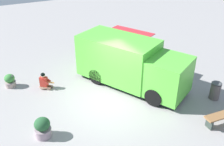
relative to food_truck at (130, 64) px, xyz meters
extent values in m
plane|color=#9F9B9A|center=(1.57, 0.75, -1.11)|extent=(40.00, 40.00, 0.00)
cube|color=#5ED440|center=(0.33, -0.62, 0.15)|extent=(3.54, 4.28, 2.07)
cube|color=#5ED440|center=(-0.93, 1.77, -0.04)|extent=(2.46, 2.33, 1.70)
cube|color=black|center=(-1.30, 2.47, 0.26)|extent=(1.43, 0.78, 0.65)
cube|color=black|center=(-0.56, -1.09, 0.27)|extent=(0.99, 1.85, 0.73)
cube|color=red|center=(-0.82, -1.23, 1.15)|extent=(1.59, 2.29, 0.03)
cube|color=black|center=(-0.05, 0.10, -1.00)|extent=(3.82, 5.29, 0.22)
cylinder|color=black|center=(-0.04, 2.00, -0.71)|extent=(0.57, 0.81, 0.80)
cylinder|color=black|center=(-1.62, 1.16, -0.71)|extent=(0.57, 0.81, 0.80)
cylinder|color=black|center=(1.43, -0.80, -0.71)|extent=(0.57, 0.81, 0.80)
cylinder|color=black|center=(-0.14, -1.63, -0.71)|extent=(0.57, 0.81, 0.80)
ellipsoid|color=#7D614F|center=(3.88, -1.55, -1.05)|extent=(0.68, 0.68, 0.11)
cube|color=#7D614F|center=(3.80, -1.34, -1.05)|extent=(0.34, 0.32, 0.11)
cube|color=#7D614F|center=(3.66, -1.48, -1.05)|extent=(0.34, 0.32, 0.11)
cube|color=#BC3327|center=(3.88, -1.55, -0.75)|extent=(0.41, 0.40, 0.49)
sphere|color=beige|center=(3.88, -1.55, -0.41)|extent=(0.21, 0.21, 0.21)
sphere|color=black|center=(3.88, -1.55, -0.38)|extent=(0.21, 0.21, 0.21)
cube|color=#BC3327|center=(3.85, -1.37, -0.68)|extent=(0.31, 0.30, 0.27)
cube|color=#BC3327|center=(3.70, -1.53, -0.68)|extent=(0.31, 0.30, 0.27)
cylinder|color=#E7A353|center=(3.65, -1.34, -0.75)|extent=(0.39, 0.30, 0.08)
cube|color=#C03C21|center=(3.65, -1.34, -0.74)|extent=(0.32, 0.23, 0.02)
cylinder|color=gray|center=(5.32, -2.43, -0.97)|extent=(0.50, 0.50, 0.27)
torus|color=gray|center=(5.32, -2.43, -0.85)|extent=(0.52, 0.52, 0.04)
ellipsoid|color=#3B833C|center=(5.32, -2.43, -0.65)|extent=(0.49, 0.49, 0.41)
sphere|color=#A547A7|center=(5.27, -2.24, -0.59)|extent=(0.06, 0.06, 0.06)
sphere|color=#AF35AA|center=(5.20, -2.34, -0.52)|extent=(0.08, 0.08, 0.08)
sphere|color=purple|center=(5.36, -2.63, -0.62)|extent=(0.07, 0.07, 0.07)
sphere|color=#B444B5|center=(5.44, -2.51, -0.52)|extent=(0.06, 0.06, 0.06)
sphere|color=#A151B7|center=(5.15, -2.49, -0.57)|extent=(0.09, 0.09, 0.09)
sphere|color=purple|center=(5.24, -2.24, -0.62)|extent=(0.07, 0.07, 0.07)
cylinder|color=#9F8794|center=(4.72, 1.79, -0.93)|extent=(0.59, 0.59, 0.36)
torus|color=#9E8A8F|center=(4.72, 1.79, -0.77)|extent=(0.62, 0.62, 0.04)
ellipsoid|color=#275932|center=(4.72, 1.79, -0.54)|extent=(0.58, 0.58, 0.49)
sphere|color=purple|center=(4.91, 1.80, -0.40)|extent=(0.07, 0.07, 0.07)
sphere|color=purple|center=(4.60, 1.99, -0.47)|extent=(0.07, 0.07, 0.07)
sphere|color=purple|center=(4.88, 1.95, -0.45)|extent=(0.07, 0.07, 0.07)
sphere|color=purple|center=(4.94, 1.79, -0.43)|extent=(0.05, 0.05, 0.05)
sphere|color=purple|center=(4.91, 1.74, -0.41)|extent=(0.07, 0.07, 0.07)
cube|color=#2E3933|center=(-1.11, 4.22, -0.90)|extent=(0.11, 0.35, 0.42)
cylinder|color=#5D5353|center=(-2.82, 2.83, -0.73)|extent=(0.44, 0.44, 0.77)
ellipsoid|color=#555859|center=(-2.82, 2.83, -0.30)|extent=(0.45, 0.45, 0.10)
camera|label=1|loc=(5.70, 9.37, 5.59)|focal=41.01mm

